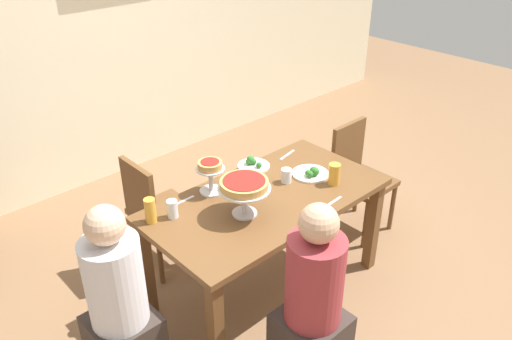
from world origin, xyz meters
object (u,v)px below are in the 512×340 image
object	(u,v)px
water_glass_clear_near	(172,209)
diner_head_west	(120,312)
beer_glass_amber_short	(334,174)
water_glass_clear_far	(286,176)
diner_near_left	(312,311)
salad_plate_far_diner	(311,173)
deep_dish_pizza_stand	(244,187)
salad_plate_near_diner	(253,164)
cutlery_fork_far	(332,202)
chair_head_east	(357,173)
personal_pizza_stand	(210,171)
beer_glass_amber_tall	(150,211)
dining_table	(267,210)
cutlery_knife_near	(182,202)
chair_far_left	(155,209)
cutlery_fork_near	(287,155)

from	to	relation	value
water_glass_clear_near	diner_head_west	bearing A→B (deg)	-156.40
beer_glass_amber_short	water_glass_clear_far	xyz separation A→B (m)	(-0.21, 0.23, -0.02)
diner_near_left	salad_plate_far_diner	bearing A→B (deg)	-47.00
deep_dish_pizza_stand	water_glass_clear_near	bearing A→B (deg)	141.33
water_glass_clear_near	water_glass_clear_far	xyz separation A→B (m)	(0.77, -0.17, -0.01)
water_glass_clear_far	salad_plate_far_diner	bearing A→B (deg)	-16.43
salad_plate_near_diner	cutlery_fork_far	bearing A→B (deg)	-85.85
chair_head_east	personal_pizza_stand	size ratio (longest dim) A/B	3.97
diner_near_left	beer_glass_amber_tall	distance (m)	1.06
diner_near_left	chair_head_east	distance (m)	1.55
diner_near_left	cutlery_fork_far	bearing A→B (deg)	-57.64
diner_head_west	water_glass_clear_near	distance (m)	0.64
water_glass_clear_near	dining_table	bearing A→B (deg)	-21.09
dining_table	chair_head_east	bearing A→B (deg)	3.29
cutlery_knife_near	cutlery_fork_far	world-z (taller)	same
chair_far_left	salad_plate_near_diner	world-z (taller)	chair_far_left
deep_dish_pizza_stand	water_glass_clear_near	xyz separation A→B (m)	(-0.33, 0.26, -0.13)
salad_plate_far_diner	water_glass_clear_near	world-z (taller)	water_glass_clear_near
water_glass_clear_near	water_glass_clear_far	world-z (taller)	water_glass_clear_near
water_glass_clear_far	cutlery_knife_near	xyz separation A→B (m)	(-0.64, 0.27, -0.04)
chair_head_east	beer_glass_amber_short	distance (m)	0.73
diner_head_west	water_glass_clear_near	xyz separation A→B (m)	(0.51, 0.23, 0.30)
beer_glass_amber_tall	cutlery_fork_far	world-z (taller)	beer_glass_amber_tall
deep_dish_pizza_stand	cutlery_fork_near	size ratio (longest dim) A/B	1.73
salad_plate_near_diner	water_glass_clear_near	world-z (taller)	water_glass_clear_near
salad_plate_near_diner	beer_glass_amber_short	size ratio (longest dim) A/B	1.54
cutlery_knife_near	cutlery_fork_far	xyz separation A→B (m)	(0.67, -0.63, 0.00)
cutlery_fork_far	water_glass_clear_near	bearing A→B (deg)	142.31
water_glass_clear_near	chair_head_east	bearing A→B (deg)	-5.57
diner_head_west	water_glass_clear_near	bearing A→B (deg)	23.60
chair_far_left	salad_plate_far_diner	size ratio (longest dim) A/B	3.51
deep_dish_pizza_stand	beer_glass_amber_tall	world-z (taller)	deep_dish_pizza_stand
cutlery_knife_near	beer_glass_amber_tall	bearing A→B (deg)	10.37
cutlery_fork_far	diner_head_west	bearing A→B (deg)	162.77
diner_near_left	water_glass_clear_near	size ratio (longest dim) A/B	10.34
deep_dish_pizza_stand	water_glass_clear_near	size ratio (longest dim) A/B	2.80
personal_pizza_stand	water_glass_clear_near	size ratio (longest dim) A/B	1.97
dining_table	water_glass_clear_far	size ratio (longest dim) A/B	16.20
diner_near_left	water_glass_clear_near	xyz separation A→B (m)	(-0.23, 0.90, 0.30)
water_glass_clear_far	chair_far_left	bearing A→B (deg)	133.07
beer_glass_amber_tall	cutlery_knife_near	size ratio (longest dim) A/B	0.85
salad_plate_near_diner	water_glass_clear_far	world-z (taller)	water_glass_clear_far
salad_plate_near_diner	cutlery_fork_far	world-z (taller)	salad_plate_near_diner
salad_plate_far_diner	personal_pizza_stand	bearing A→B (deg)	154.72
deep_dish_pizza_stand	beer_glass_amber_tall	bearing A→B (deg)	145.28
dining_table	diner_head_west	xyz separation A→B (m)	(-1.07, -0.01, -0.15)
deep_dish_pizza_stand	cutlery_fork_far	size ratio (longest dim) A/B	1.73
beer_glass_amber_tall	cutlery_knife_near	xyz separation A→B (m)	(0.25, 0.05, -0.07)
dining_table	cutlery_fork_near	size ratio (longest dim) A/B	8.52
personal_pizza_stand	dining_table	bearing A→B (deg)	-52.33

